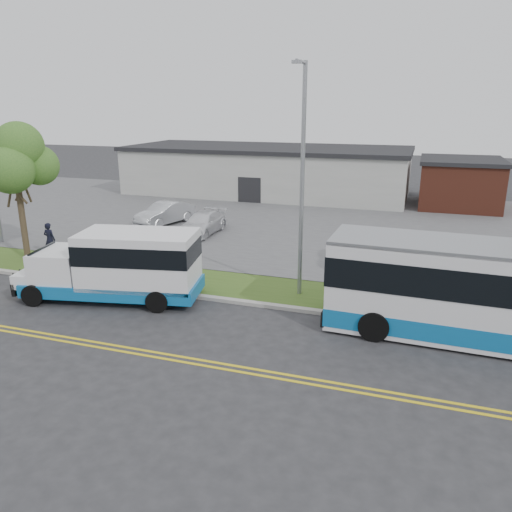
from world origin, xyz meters
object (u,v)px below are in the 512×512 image
(pedestrian, at_px, (50,239))
(parked_car_b, at_px, (203,223))
(shuttle_bus, at_px, (122,264))
(parked_car_a, at_px, (165,213))
(streetlight_near, at_px, (302,175))
(tree_west, at_px, (15,164))

(pedestrian, bearing_deg, parked_car_b, -129.96)
(parked_car_b, bearing_deg, pedestrian, -128.59)
(shuttle_bus, distance_m, parked_car_a, 13.69)
(streetlight_near, height_order, pedestrian, streetlight_near)
(tree_west, xyz_separation_m, parked_car_b, (6.65, 7.91, -4.36))
(tree_west, height_order, streetlight_near, streetlight_near)
(shuttle_bus, xyz_separation_m, parked_car_b, (-1.36, 11.11, -0.82))
(pedestrian, distance_m, parked_car_a, 9.04)
(tree_west, height_order, parked_car_b, tree_west)
(streetlight_near, distance_m, pedestrian, 14.80)
(shuttle_bus, relative_size, pedestrian, 4.37)
(streetlight_near, relative_size, shuttle_bus, 1.18)
(tree_west, xyz_separation_m, pedestrian, (0.87, 0.80, -4.10))
(shuttle_bus, bearing_deg, parked_car_a, 99.68)
(shuttle_bus, bearing_deg, parked_car_b, 85.63)
(tree_west, distance_m, pedestrian, 4.27)
(tree_west, relative_size, pedestrian, 3.76)
(tree_west, relative_size, parked_car_a, 1.51)
(streetlight_near, xyz_separation_m, shuttle_bus, (-6.99, -2.73, -3.65))
(shuttle_bus, height_order, pedestrian, shuttle_bus)
(pedestrian, bearing_deg, parked_car_a, -105.15)
(streetlight_near, height_order, shuttle_bus, streetlight_near)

